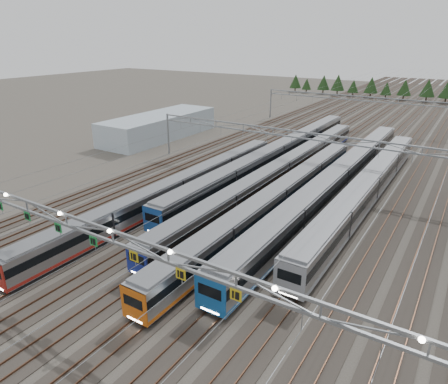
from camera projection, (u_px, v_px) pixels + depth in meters
The scene contains 13 objects.
ground at pixel (122, 313), 33.71m from camera, with size 400.00×400.00×0.00m, color #47423A.
track_bed at pixel (384, 114), 111.77m from camera, with size 54.00×260.00×5.42m.
train_a at pixel (176, 189), 55.49m from camera, with size 2.60×51.07×3.37m.
train_b at pixel (276, 155), 71.06m from camera, with size 2.90×65.39×3.78m.
train_c at pixel (281, 171), 62.94m from camera, with size 2.65×64.77×3.45m.
train_d at pixel (276, 200), 51.81m from camera, with size 2.74×52.21×3.56m.
train_e at pixel (337, 180), 58.04m from camera, with size 3.06×65.89×3.99m.
train_f at pixel (367, 188), 55.20m from camera, with size 3.01×53.37×3.92m.
gantry_near at pixel (111, 239), 31.05m from camera, with size 56.36×0.61×8.08m.
gantry_mid at pixel (305, 141), 62.82m from camera, with size 56.36×0.36×8.00m.
gantry_far at pixel (373, 103), 98.19m from camera, with size 56.36×0.36×8.00m.
west_shed at pixel (160, 126), 91.27m from camera, with size 10.00×30.00×5.20m, color #A8BDC8.
treeline at pixel (427, 89), 140.57m from camera, with size 106.40×5.60×7.02m.
Camera 1 is at (22.13, -18.69, 21.87)m, focal length 32.00 mm.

